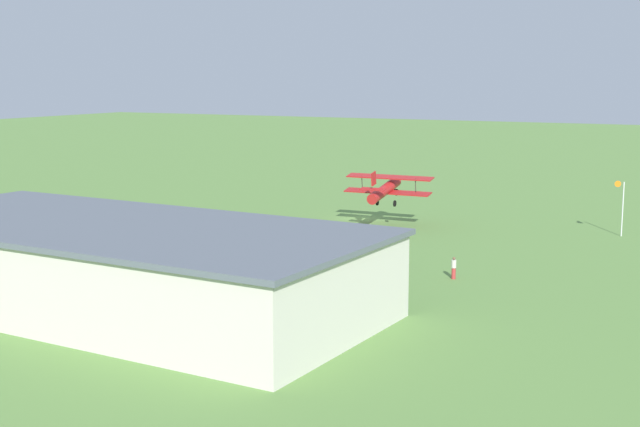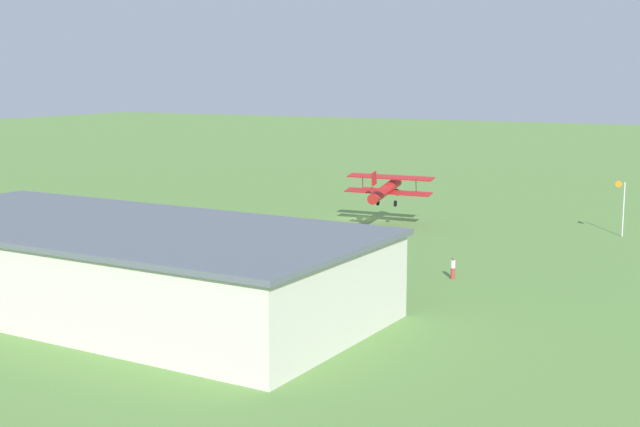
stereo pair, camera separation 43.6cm
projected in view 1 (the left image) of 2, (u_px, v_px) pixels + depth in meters
The scene contains 8 objects.
ground_plane at pixel (360, 219), 93.92m from camera, with size 400.00×400.00×0.00m, color #608C42.
hangar at pixel (115, 265), 57.84m from camera, with size 37.25×18.48×5.71m.
biplane at pixel (386, 189), 88.16m from camera, with size 9.20×7.83×3.92m.
car_orange at pixel (60, 237), 79.07m from camera, with size 2.36×4.68×1.59m.
car_grey at pixel (6, 227), 83.87m from camera, with size 2.21×4.78×1.64m.
person_near_hangar_door at pixel (454, 268), 66.13m from camera, with size 0.40×0.40×1.71m.
person_walking_on_apron at pixel (403, 257), 70.10m from camera, with size 0.51×0.51×1.75m.
windsock at pixel (617, 187), 83.30m from camera, with size 1.26×1.43×5.43m.
Camera 1 is at (-38.31, 84.46, 15.46)m, focal length 48.69 mm.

